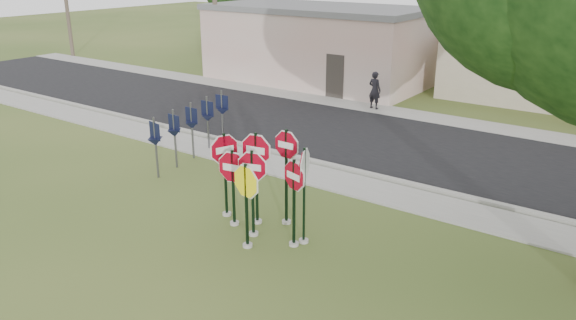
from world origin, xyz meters
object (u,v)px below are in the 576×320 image
Objects in this scene: pedestrian at (375,90)px; stop_sign_left at (233,178)px; stop_sign_center at (252,182)px; stop_sign_yellow at (246,195)px.

stop_sign_left is at bearing 109.17° from pedestrian.
stop_sign_center is 1.08× the size of stop_sign_left.
stop_sign_center is 1.37× the size of pedestrian.
stop_sign_center reaches higher than stop_sign_yellow.
stop_sign_yellow is at bearing 112.78° from pedestrian.
stop_sign_left reaches higher than pedestrian.
stop_sign_center is 0.82m from stop_sign_left.
stop_sign_left is 1.26× the size of pedestrian.
stop_sign_yellow reaches higher than stop_sign_left.
stop_sign_yellow is 1.03× the size of stop_sign_left.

